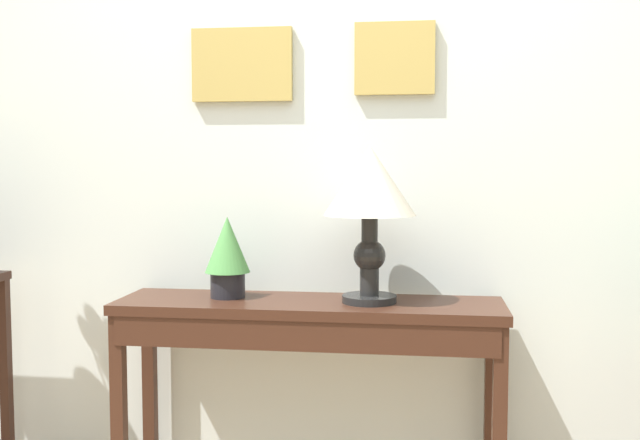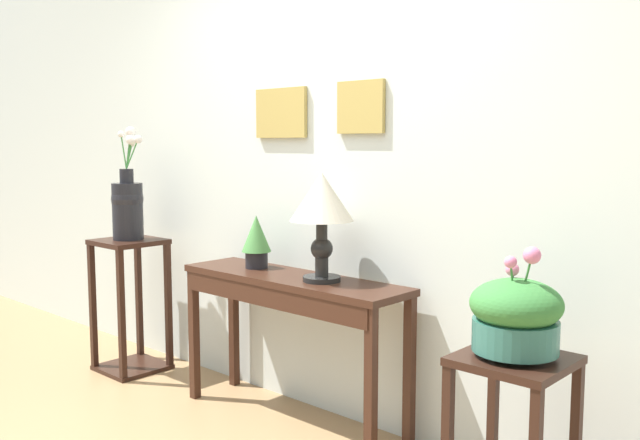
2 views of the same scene
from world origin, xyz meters
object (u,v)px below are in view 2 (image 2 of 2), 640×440
console_table (289,298)px  table_lamp (322,204)px  pedestal_stand_left (131,305)px  flower_vase_tall_left (128,203)px  potted_plant_on_console (256,239)px  planter_bowl_wide_right (516,315)px

console_table → table_lamp: table_lamp is taller
pedestal_stand_left → flower_vase_tall_left: (0.00, 0.00, 0.65)m
potted_plant_on_console → pedestal_stand_left: (-1.04, -0.14, -0.51)m
pedestal_stand_left → flower_vase_tall_left: 0.65m
console_table → table_lamp: (0.21, 0.02, 0.49)m
console_table → table_lamp: bearing=6.3°
console_table → planter_bowl_wide_right: planter_bowl_wide_right is taller
flower_vase_tall_left → console_table: bearing=3.8°
console_table → pedestal_stand_left: 1.35m
potted_plant_on_console → flower_vase_tall_left: bearing=-172.4°
flower_vase_tall_left → planter_bowl_wide_right: size_ratio=1.73×
console_table → flower_vase_tall_left: (-1.33, -0.09, 0.41)m
pedestal_stand_left → potted_plant_on_console: bearing=7.7°
potted_plant_on_console → planter_bowl_wide_right: 1.64m
flower_vase_tall_left → planter_bowl_wide_right: bearing=-1.9°
potted_plant_on_console → pedestal_stand_left: potted_plant_on_console is taller
pedestal_stand_left → flower_vase_tall_left: bearing=78.8°
table_lamp → potted_plant_on_console: bearing=177.0°
table_lamp → planter_bowl_wide_right: size_ratio=1.31×
table_lamp → potted_plant_on_console: size_ratio=1.86×
console_table → flower_vase_tall_left: bearing=-176.2°
table_lamp → pedestal_stand_left: (-1.54, -0.11, -0.73)m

